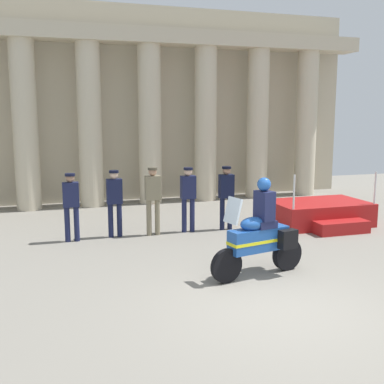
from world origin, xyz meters
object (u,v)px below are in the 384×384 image
at_px(reviewing_stand, 320,214).
at_px(officer_in_row_1, 115,198).
at_px(motorcycle_with_rider, 262,235).
at_px(officer_in_row_2, 153,195).
at_px(officer_in_row_3, 188,194).
at_px(officer_in_row_4, 226,193).
at_px(officer_in_row_0, 71,202).

bearing_deg(reviewing_stand, officer_in_row_1, 176.33).
bearing_deg(motorcycle_with_rider, officer_in_row_2, -82.99).
xyz_separation_m(reviewing_stand, officer_in_row_1, (-5.68, 0.36, 0.69)).
bearing_deg(officer_in_row_3, motorcycle_with_rider, 95.12).
bearing_deg(officer_in_row_1, officer_in_row_2, 173.63).
distance_m(officer_in_row_3, officer_in_row_4, 1.04).
relative_size(reviewing_stand, motorcycle_with_rider, 1.28).
xyz_separation_m(officer_in_row_1, officer_in_row_3, (1.91, -0.04, 0.01)).
bearing_deg(reviewing_stand, officer_in_row_4, 174.44).
relative_size(officer_in_row_1, officer_in_row_2, 0.97).
xyz_separation_m(officer_in_row_0, motorcycle_with_rider, (3.32, -3.61, -0.19)).
distance_m(officer_in_row_0, motorcycle_with_rider, 4.91).
bearing_deg(motorcycle_with_rider, reviewing_stand, -148.28).
height_order(officer_in_row_2, officer_in_row_4, officer_in_row_2).
xyz_separation_m(reviewing_stand, officer_in_row_2, (-4.72, 0.26, 0.72)).
bearing_deg(officer_in_row_2, reviewing_stand, 176.53).
height_order(reviewing_stand, officer_in_row_2, officer_in_row_2).
height_order(officer_in_row_0, officer_in_row_1, officer_in_row_1).
bearing_deg(officer_in_row_0, officer_in_row_1, -174.08).
xyz_separation_m(officer_in_row_1, officer_in_row_4, (2.96, -0.10, 0.01)).
bearing_deg(officer_in_row_3, officer_in_row_4, 176.47).
xyz_separation_m(reviewing_stand, officer_in_row_3, (-3.77, 0.32, 0.69)).
bearing_deg(officer_in_row_2, officer_in_row_1, -6.37).
distance_m(officer_in_row_1, motorcycle_with_rider, 4.36).
relative_size(reviewing_stand, officer_in_row_2, 1.51).
bearing_deg(officer_in_row_0, motorcycle_with_rider, 132.35).
height_order(reviewing_stand, officer_in_row_4, officer_in_row_4).
bearing_deg(officer_in_row_2, officer_in_row_4, 179.79).
relative_size(reviewing_stand, officer_in_row_3, 1.55).
distance_m(officer_in_row_0, officer_in_row_3, 2.98).
bearing_deg(officer_in_row_4, officer_in_row_1, -2.22).
xyz_separation_m(reviewing_stand, officer_in_row_4, (-2.72, 0.27, 0.69)).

